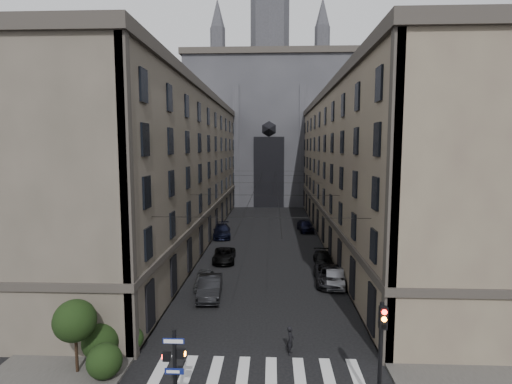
# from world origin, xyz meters

# --- Properties ---
(sidewalk_left) EXTENTS (7.00, 80.00, 0.15)m
(sidewalk_left) POSITION_xyz_m (-10.50, 36.00, 0.07)
(sidewalk_left) COLOR #383533
(sidewalk_left) RESTS_ON ground
(sidewalk_right) EXTENTS (7.00, 80.00, 0.15)m
(sidewalk_right) POSITION_xyz_m (10.50, 36.00, 0.07)
(sidewalk_right) COLOR #383533
(sidewalk_right) RESTS_ON ground
(zebra_crossing) EXTENTS (11.00, 3.20, 0.01)m
(zebra_crossing) POSITION_xyz_m (0.00, 5.00, 0.01)
(zebra_crossing) COLOR beige
(zebra_crossing) RESTS_ON ground
(building_left) EXTENTS (13.60, 60.60, 18.85)m
(building_left) POSITION_xyz_m (-13.44, 36.00, 9.34)
(building_left) COLOR #4D463B
(building_left) RESTS_ON ground
(building_right) EXTENTS (13.60, 60.60, 18.85)m
(building_right) POSITION_xyz_m (13.44, 36.00, 9.34)
(building_right) COLOR brown
(building_right) RESTS_ON ground
(gothic_tower) EXTENTS (35.00, 23.00, 58.00)m
(gothic_tower) POSITION_xyz_m (0.00, 74.96, 17.80)
(gothic_tower) COLOR #2D2D33
(gothic_tower) RESTS_ON ground
(pedestrian_signal_left) EXTENTS (1.02, 0.38, 4.00)m
(pedestrian_signal_left) POSITION_xyz_m (-3.51, 1.50, 2.32)
(pedestrian_signal_left) COLOR black
(pedestrian_signal_left) RESTS_ON ground
(traffic_light_right) EXTENTS (0.34, 0.50, 5.20)m
(traffic_light_right) POSITION_xyz_m (5.60, 1.92, 3.29)
(traffic_light_right) COLOR black
(traffic_light_right) RESTS_ON ground
(shrub_cluster) EXTENTS (3.90, 4.40, 3.90)m
(shrub_cluster) POSITION_xyz_m (-8.72, 5.01, 1.80)
(shrub_cluster) COLOR black
(shrub_cluster) RESTS_ON sidewalk_left
(tram_wires) EXTENTS (14.00, 60.00, 0.43)m
(tram_wires) POSITION_xyz_m (0.00, 35.63, 7.25)
(tram_wires) COLOR black
(tram_wires) RESTS_ON ground
(car_left_near) EXTENTS (1.97, 4.13, 1.36)m
(car_left_near) POSITION_xyz_m (-5.03, 17.93, 0.68)
(car_left_near) COLOR slate
(car_left_near) RESTS_ON ground
(car_left_midnear) EXTENTS (2.11, 5.13, 1.65)m
(car_left_midnear) POSITION_xyz_m (-4.20, 15.66, 0.83)
(car_left_midnear) COLOR black
(car_left_midnear) RESTS_ON ground
(car_left_midfar) EXTENTS (2.50, 4.98, 1.35)m
(car_left_midfar) POSITION_xyz_m (-4.27, 25.64, 0.68)
(car_left_midfar) COLOR black
(car_left_midfar) RESTS_ON ground
(car_left_far) EXTENTS (3.02, 5.92, 1.64)m
(car_left_far) POSITION_xyz_m (-6.00, 37.16, 0.82)
(car_left_far) COLOR black
(car_left_far) RESTS_ON ground
(car_right_near) EXTENTS (1.91, 4.44, 1.42)m
(car_right_near) POSITION_xyz_m (6.20, 18.73, 0.71)
(car_right_near) COLOR gray
(car_right_near) RESTS_ON ground
(car_right_midnear) EXTENTS (2.69, 5.48, 1.50)m
(car_right_midnear) POSITION_xyz_m (5.81, 19.20, 0.75)
(car_right_midnear) COLOR black
(car_right_midnear) RESTS_ON ground
(car_right_midfar) EXTENTS (1.93, 4.52, 1.30)m
(car_right_midfar) POSITION_xyz_m (5.95, 24.77, 0.65)
(car_right_midfar) COLOR black
(car_right_midfar) RESTS_ON ground
(car_right_far) EXTENTS (2.41, 4.92, 1.62)m
(car_right_far) POSITION_xyz_m (5.47, 41.28, 0.81)
(car_right_far) COLOR black
(car_right_far) RESTS_ON ground
(pedestrian) EXTENTS (0.49, 0.66, 1.68)m
(pedestrian) POSITION_xyz_m (1.85, 7.03, 0.84)
(pedestrian) COLOR black
(pedestrian) RESTS_ON ground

